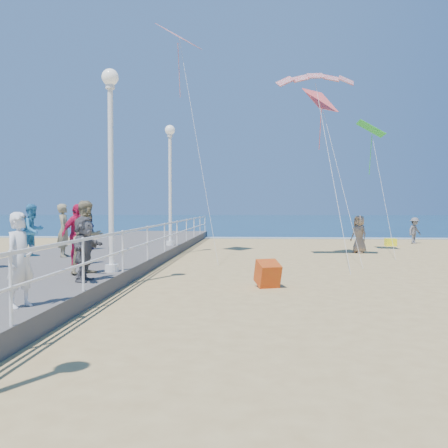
# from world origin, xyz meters

# --- Properties ---
(ground) EXTENTS (160.00, 160.00, 0.00)m
(ground) POSITION_xyz_m (0.00, 0.00, 0.00)
(ground) COLOR tan
(ground) RESTS_ON ground
(ocean) EXTENTS (160.00, 90.00, 0.05)m
(ocean) POSITION_xyz_m (0.00, 65.00, 0.01)
(ocean) COLOR #0D2F4E
(ocean) RESTS_ON ground
(surf_line) EXTENTS (160.00, 1.20, 0.04)m
(surf_line) POSITION_xyz_m (0.00, 20.50, 0.03)
(surf_line) COLOR silver
(surf_line) RESTS_ON ground
(boardwalk) EXTENTS (5.00, 44.00, 0.40)m
(boardwalk) POSITION_xyz_m (-7.50, 0.00, 0.20)
(boardwalk) COLOR #67635D
(boardwalk) RESTS_ON ground
(railing) EXTENTS (0.05, 42.00, 0.55)m
(railing) POSITION_xyz_m (-5.05, 0.00, 1.25)
(railing) COLOR white
(railing) RESTS_ON boardwalk
(lamp_post_mid) EXTENTS (0.44, 0.44, 5.32)m
(lamp_post_mid) POSITION_xyz_m (-5.35, 0.00, 3.66)
(lamp_post_mid) COLOR white
(lamp_post_mid) RESTS_ON boardwalk
(lamp_post_far) EXTENTS (0.44, 0.44, 5.32)m
(lamp_post_far) POSITION_xyz_m (-5.35, 9.00, 3.66)
(lamp_post_far) COLOR white
(lamp_post_far) RESTS_ON boardwalk
(woman_holding_toddler) EXTENTS (0.58, 0.70, 1.63)m
(woman_holding_toddler) POSITION_xyz_m (-5.54, -4.67, 1.22)
(woman_holding_toddler) COLOR white
(woman_holding_toddler) RESTS_ON boardwalk
(toddler_held) EXTENTS (0.48, 0.54, 0.92)m
(toddler_held) POSITION_xyz_m (-5.39, -4.52, 1.71)
(toddler_held) COLOR #3285BC
(toddler_held) RESTS_ON boardwalk
(spectator_1) EXTENTS (1.10, 1.15, 1.87)m
(spectator_1) POSITION_xyz_m (-5.83, -0.47, 1.34)
(spectator_1) COLOR gray
(spectator_1) RESTS_ON boardwalk
(spectator_3) EXTENTS (0.89, 1.14, 1.80)m
(spectator_3) POSITION_xyz_m (-6.83, 1.49, 1.30)
(spectator_3) COLOR #D01A4C
(spectator_3) RESTS_ON boardwalk
(spectator_4) EXTENTS (0.76, 0.88, 1.51)m
(spectator_4) POSITION_xyz_m (-8.31, 6.65, 1.16)
(spectator_4) COLOR #191B37
(spectator_4) RESTS_ON boardwalk
(spectator_5) EXTENTS (0.49, 1.41, 1.51)m
(spectator_5) POSITION_xyz_m (-5.50, -1.68, 1.15)
(spectator_5) COLOR #57565B
(spectator_5) RESTS_ON boardwalk
(spectator_6) EXTENTS (0.56, 0.74, 1.82)m
(spectator_6) POSITION_xyz_m (-8.10, 3.73, 1.31)
(spectator_6) COLOR gray
(spectator_6) RESTS_ON boardwalk
(beach_walker_a) EXTENTS (1.11, 1.04, 1.50)m
(beach_walker_a) POSITION_xyz_m (7.53, 16.29, 0.75)
(beach_walker_a) COLOR slate
(beach_walker_a) RESTS_ON ground
(beach_walker_c) EXTENTS (0.94, 1.00, 1.72)m
(beach_walker_c) POSITION_xyz_m (3.15, 10.18, 0.86)
(beach_walker_c) COLOR gray
(beach_walker_c) RESTS_ON ground
(box_kite) EXTENTS (0.76, 0.85, 0.74)m
(box_kite) POSITION_xyz_m (-1.23, 0.13, 0.30)
(box_kite) COLOR red
(box_kite) RESTS_ON ground
(beach_chair_left) EXTENTS (0.55, 0.55, 0.40)m
(beach_chair_left) POSITION_xyz_m (5.70, 14.46, 0.20)
(beach_chair_left) COLOR #FFF61A
(beach_chair_left) RESTS_ON ground
(kite_parafoil) EXTENTS (3.13, 0.94, 0.65)m
(kite_parafoil) POSITION_xyz_m (0.79, 7.24, 7.31)
(kite_parafoil) COLOR red
(kite_diamond_pink) EXTENTS (1.56, 1.55, 0.96)m
(kite_diamond_pink) POSITION_xyz_m (1.12, 8.22, 6.55)
(kite_diamond_pink) COLOR #FF5D5F
(kite_diamond_green) EXTENTS (1.24, 1.40, 0.69)m
(kite_diamond_green) POSITION_xyz_m (3.74, 10.68, 5.73)
(kite_diamond_green) COLOR green
(kite_diamond_redwhite) EXTENTS (1.86, 1.98, 0.86)m
(kite_diamond_redwhite) POSITION_xyz_m (-4.79, 8.06, 9.25)
(kite_diamond_redwhite) COLOR red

